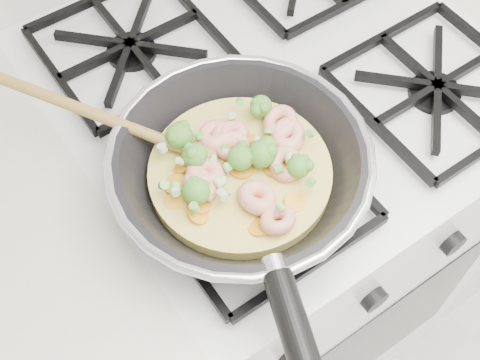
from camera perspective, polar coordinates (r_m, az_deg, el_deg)
stove at (r=1.26m, az=2.51°, el=-3.92°), size 0.60×0.60×0.92m
skillet at (r=0.73m, az=-0.00°, el=0.89°), size 0.36×0.59×0.10m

